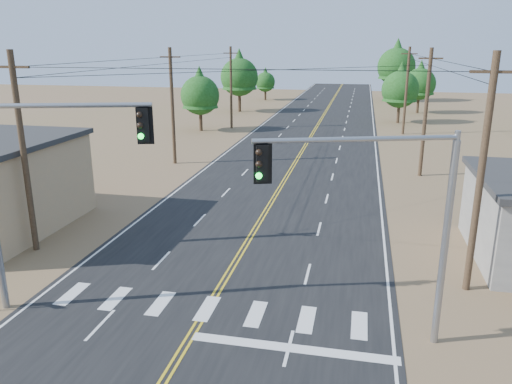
# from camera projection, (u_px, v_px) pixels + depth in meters

# --- Properties ---
(road) EXTENTS (15.00, 200.00, 0.02)m
(road) POSITION_uv_depth(u_px,v_px,m) (288.00, 175.00, 40.66)
(road) COLOR black
(road) RESTS_ON ground
(utility_pole_left_near) EXTENTS (1.80, 0.30, 10.00)m
(utility_pole_left_near) POSITION_uv_depth(u_px,v_px,m) (24.00, 153.00, 24.42)
(utility_pole_left_near) COLOR #4C3826
(utility_pole_left_near) RESTS_ON ground
(utility_pole_left_mid) EXTENTS (1.80, 0.30, 10.00)m
(utility_pole_left_mid) POSITION_uv_depth(u_px,v_px,m) (172.00, 106.00, 43.18)
(utility_pole_left_mid) COLOR #4C3826
(utility_pole_left_mid) RESTS_ON ground
(utility_pole_left_far) EXTENTS (1.80, 0.30, 10.00)m
(utility_pole_left_far) POSITION_uv_depth(u_px,v_px,m) (231.00, 87.00, 61.94)
(utility_pole_left_far) COLOR #4C3826
(utility_pole_left_far) RESTS_ON ground
(utility_pole_right_near) EXTENTS (1.80, 0.30, 10.00)m
(utility_pole_right_near) POSITION_uv_depth(u_px,v_px,m) (481.00, 175.00, 20.24)
(utility_pole_right_near) COLOR #4C3826
(utility_pole_right_near) RESTS_ON ground
(utility_pole_right_mid) EXTENTS (1.80, 0.30, 10.00)m
(utility_pole_right_mid) POSITION_uv_depth(u_px,v_px,m) (426.00, 112.00, 39.00)
(utility_pole_right_mid) COLOR #4C3826
(utility_pole_right_mid) RESTS_ON ground
(utility_pole_right_far) EXTENTS (1.80, 0.30, 10.00)m
(utility_pole_right_far) POSITION_uv_depth(u_px,v_px,m) (406.00, 90.00, 57.76)
(utility_pole_right_far) COLOR #4C3826
(utility_pole_right_far) RESTS_ON ground
(signal_mast_left) EXTENTS (6.20, 2.03, 8.31)m
(signal_mast_left) POSITION_uv_depth(u_px,v_px,m) (35.00, 173.00, 18.72)
(signal_mast_left) COLOR gray
(signal_mast_left) RESTS_ON ground
(signal_mast_right) EXTENTS (6.36, 2.36, 7.60)m
(signal_mast_right) POSITION_uv_depth(u_px,v_px,m) (393.00, 206.00, 16.17)
(signal_mast_right) COLOR gray
(signal_mast_right) RESTS_ON ground
(tree_left_near) EXTENTS (4.69, 4.69, 7.81)m
(tree_left_near) POSITION_uv_depth(u_px,v_px,m) (200.00, 91.00, 60.19)
(tree_left_near) COLOR #3F2D1E
(tree_left_near) RESTS_ON ground
(tree_left_mid) EXTENTS (5.83, 5.83, 9.72)m
(tree_left_mid) POSITION_uv_depth(u_px,v_px,m) (239.00, 73.00, 77.33)
(tree_left_mid) COLOR #3F2D1E
(tree_left_mid) RESTS_ON ground
(tree_left_far) EXTENTS (3.68, 3.68, 6.14)m
(tree_left_far) POSITION_uv_depth(u_px,v_px,m) (265.00, 80.00, 94.58)
(tree_left_far) COLOR #3F2D1E
(tree_left_far) RESTS_ON ground
(tree_right_near) EXTENTS (4.88, 4.88, 8.13)m
(tree_right_near) POSITION_uv_depth(u_px,v_px,m) (401.00, 86.00, 66.23)
(tree_right_near) COLOR #3F2D1E
(tree_right_near) RESTS_ON ground
(tree_right_mid) EXTENTS (4.81, 4.81, 8.02)m
(tree_right_mid) POSITION_uv_depth(u_px,v_px,m) (420.00, 81.00, 75.98)
(tree_right_mid) COLOR #3F2D1E
(tree_right_mid) RESTS_ON ground
(tree_right_far) EXTENTS (6.85, 6.85, 11.42)m
(tree_right_far) POSITION_uv_depth(u_px,v_px,m) (397.00, 63.00, 91.81)
(tree_right_far) COLOR #3F2D1E
(tree_right_far) RESTS_ON ground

